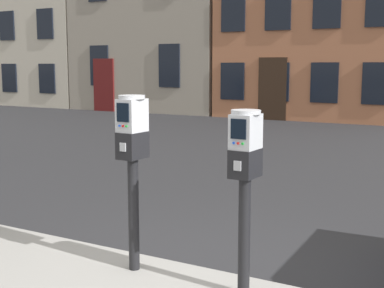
# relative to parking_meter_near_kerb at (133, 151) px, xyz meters

# --- Properties ---
(parking_meter_near_kerb) EXTENTS (0.22, 0.26, 1.47)m
(parking_meter_near_kerb) POSITION_rel_parking_meter_near_kerb_xyz_m (0.00, 0.00, 0.00)
(parking_meter_near_kerb) COLOR black
(parking_meter_near_kerb) RESTS_ON sidewalk_slab
(parking_meter_twin_adjacent) EXTENTS (0.22, 0.26, 1.39)m
(parking_meter_twin_adjacent) POSITION_rel_parking_meter_near_kerb_xyz_m (1.01, -0.00, -0.05)
(parking_meter_twin_adjacent) COLOR black
(parking_meter_twin_adjacent) RESTS_ON sidewalk_slab
(townhouse_grey_stucco) EXTENTS (6.93, 6.93, 9.22)m
(townhouse_grey_stucco) POSITION_rel_parking_meter_near_kerb_xyz_m (-16.77, 17.06, 3.46)
(townhouse_grey_stucco) COLOR beige
(townhouse_grey_stucco) RESTS_ON ground_plane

